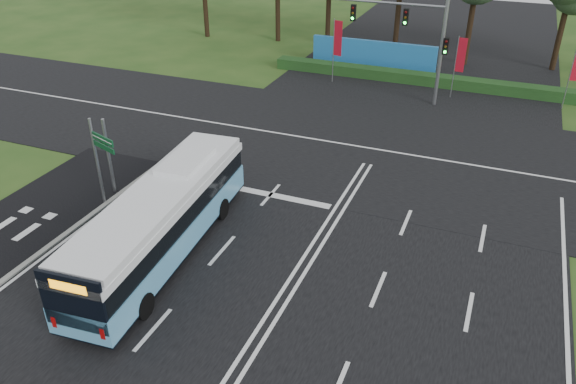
{
  "coord_description": "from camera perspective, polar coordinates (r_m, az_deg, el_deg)",
  "views": [
    {
      "loc": [
        6.37,
        -16.55,
        13.56
      ],
      "look_at": [
        -1.17,
        2.0,
        2.23
      ],
      "focal_mm": 35.0,
      "sensor_mm": 36.0,
      "label": 1
    }
  ],
  "objects": [
    {
      "name": "banner_flag_left",
      "position": [
        42.04,
        4.97,
        14.93
      ],
      "size": [
        0.68,
        0.2,
        4.68
      ],
      "rotation": [
        0.0,
        0.0,
        -0.22
      ],
      "color": "gray",
      "rests_on": "ground"
    },
    {
      "name": "banner_flag_right",
      "position": [
        41.11,
        27.23,
        11.26
      ],
      "size": [
        0.65,
        0.15,
        4.41
      ],
      "rotation": [
        0.0,
        0.0,
        0.16
      ],
      "color": "gray",
      "rests_on": "ground"
    },
    {
      "name": "kerb_strip",
      "position": [
        25.24,
        -23.86,
        -5.71
      ],
      "size": [
        0.25,
        18.0,
        0.12
      ],
      "primitive_type": "cube",
      "color": "gray",
      "rests_on": "ground"
    },
    {
      "name": "pedestrian_signal",
      "position": [
        27.82,
        -17.84,
        3.71
      ],
      "size": [
        0.33,
        0.43,
        3.85
      ],
      "rotation": [
        0.0,
        0.0,
        -0.14
      ],
      "color": "gray",
      "rests_on": "ground"
    },
    {
      "name": "banner_flag_mid",
      "position": [
        40.46,
        17.02,
        12.84
      ],
      "size": [
        0.63,
        0.11,
        4.28
      ],
      "rotation": [
        0.0,
        0.0,
        -0.1
      ],
      "color": "gray",
      "rests_on": "ground"
    },
    {
      "name": "traffic_light_gantry",
      "position": [
        38.6,
        12.79,
        15.5
      ],
      "size": [
        8.41,
        0.28,
        7.0
      ],
      "color": "gray",
      "rests_on": "ground"
    },
    {
      "name": "street_sign",
      "position": [
        26.51,
        -18.59,
        3.69
      ],
      "size": [
        1.59,
        0.63,
        4.3
      ],
      "rotation": [
        0.0,
        0.0,
        -0.34
      ],
      "color": "gray",
      "rests_on": "ground"
    },
    {
      "name": "ground",
      "position": [
        22.32,
        0.85,
        -7.89
      ],
      "size": [
        120.0,
        120.0,
        0.0
      ],
      "primitive_type": "plane",
      "color": "#264918",
      "rests_on": "ground"
    },
    {
      "name": "road_cross",
      "position": [
        32.23,
        8.67,
        4.33
      ],
      "size": [
        120.0,
        14.0,
        0.05
      ],
      "primitive_type": "cube",
      "color": "black",
      "rests_on": "ground"
    },
    {
      "name": "road_main",
      "position": [
        22.31,
        0.85,
        -7.85
      ],
      "size": [
        20.0,
        120.0,
        0.04
      ],
      "primitive_type": "cube",
      "color": "black",
      "rests_on": "ground"
    },
    {
      "name": "hedge",
      "position": [
        43.57,
        12.91,
        11.2
      ],
      "size": [
        22.0,
        1.2,
        0.8
      ],
      "primitive_type": "cube",
      "color": "#1A3D16",
      "rests_on": "ground"
    },
    {
      "name": "city_bus",
      "position": [
        22.79,
        -12.66,
        -2.82
      ],
      "size": [
        3.29,
        11.53,
        3.26
      ],
      "rotation": [
        0.0,
        0.0,
        0.08
      ],
      "color": "#59A3D0",
      "rests_on": "ground"
    },
    {
      "name": "blue_hoarding",
      "position": [
        46.47,
        8.64,
        13.64
      ],
      "size": [
        10.0,
        0.3,
        2.2
      ],
      "primitive_type": "cube",
      "color": "#2170B8",
      "rests_on": "ground"
    }
  ]
}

